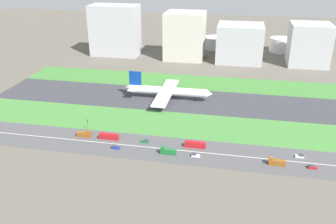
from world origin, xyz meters
name	(u,v)px	position (x,y,z in m)	size (l,w,h in m)	color
ground_plane	(184,100)	(0.00, 0.00, 0.00)	(800.00, 800.00, 0.00)	#5B564C
runway	(184,100)	(0.00, 0.00, 0.05)	(280.00, 46.00, 0.10)	#38383D
grass_median_north	(191,82)	(0.00, 41.00, 0.05)	(280.00, 36.00, 0.10)	#3D7A33
grass_median_south	(174,124)	(0.00, -41.00, 0.05)	(280.00, 36.00, 0.10)	#427F38
highway	(163,149)	(0.00, -73.00, 0.05)	(280.00, 28.00, 0.10)	#4C4C4F
highway_centerline	(163,149)	(0.00, -73.00, 0.11)	(266.00, 0.50, 0.01)	silver
airliner	(166,91)	(-13.03, 0.00, 6.23)	(65.00, 56.00, 19.70)	white
car_2	(300,156)	(72.87, -68.00, 0.92)	(4.40, 1.80, 2.00)	silver
car_1	(145,141)	(-11.48, -68.00, 0.92)	(4.40, 1.80, 2.00)	#19662D
truck_0	(276,162)	(60.05, -78.00, 1.67)	(8.40, 2.50, 4.00)	brown
truck_2	(84,134)	(-48.30, -68.00, 1.67)	(8.40, 2.50, 4.00)	brown
truck_1	(168,151)	(3.59, -78.00, 1.67)	(8.40, 2.50, 4.00)	#19662D
bus_0	(195,145)	(17.09, -68.00, 1.82)	(11.60, 2.50, 3.50)	#B2191E
car_3	(195,155)	(18.46, -78.00, 0.92)	(4.40, 1.80, 2.00)	silver
car_5	(115,147)	(-25.95, -78.00, 0.92)	(4.40, 1.80, 2.00)	navy
bus_1	(109,136)	(-33.18, -68.00, 1.82)	(11.60, 2.50, 3.50)	#B2191E
car_0	(312,167)	(77.39, -78.00, 0.92)	(4.40, 1.80, 2.00)	#B2191E
traffic_light	(88,124)	(-49.32, -60.01, 4.29)	(0.36, 0.50, 7.20)	#4C4C51
terminal_building	(115,30)	(-90.00, 114.00, 25.36)	(48.54, 26.85, 50.73)	#B2B2B7
hangar_building	(185,36)	(-17.28, 114.00, 22.90)	(38.27, 35.33, 45.80)	beige
office_tower	(240,43)	(36.92, 114.00, 17.91)	(43.64, 38.96, 35.82)	#B2B2B7
cargo_warehouse	(309,44)	(100.97, 114.00, 19.46)	(36.54, 34.20, 38.92)	#B2B2B7
fuel_tank_west	(215,43)	(10.20, 159.00, 6.55)	(25.31, 25.31, 13.11)	silver
fuel_tank_centre	(248,42)	(45.72, 159.00, 8.59)	(23.67, 23.67, 17.18)	silver
fuel_tank_east	(281,45)	(80.24, 159.00, 7.48)	(23.61, 23.61, 14.97)	silver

